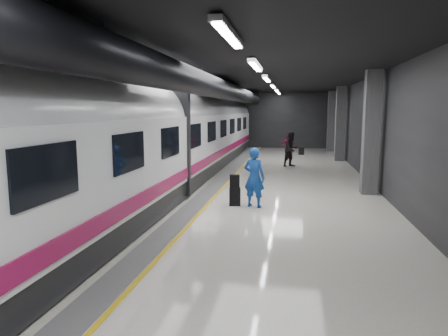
{
  "coord_description": "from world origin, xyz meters",
  "views": [
    {
      "loc": [
        1.77,
        -13.24,
        3.06
      ],
      "look_at": [
        -0.21,
        -1.86,
        1.39
      ],
      "focal_mm": 32.0,
      "sensor_mm": 36.0,
      "label": 1
    }
  ],
  "objects": [
    {
      "name": "ground",
      "position": [
        0.0,
        0.0,
        0.0
      ],
      "size": [
        40.0,
        40.0,
        0.0
      ],
      "primitive_type": "plane",
      "color": "silver",
      "rests_on": "ground"
    },
    {
      "name": "traveler_main",
      "position": [
        0.58,
        -0.8,
        0.96
      ],
      "size": [
        0.8,
        0.65,
        1.91
      ],
      "primitive_type": "imported",
      "rotation": [
        0.0,
        0.0,
        2.83
      ],
      "color": "blue",
      "rests_on": "ground"
    },
    {
      "name": "traveler_far_a",
      "position": [
        1.68,
        8.89,
        0.96
      ],
      "size": [
        1.18,
        1.17,
        1.92
      ],
      "primitive_type": "imported",
      "rotation": [
        0.0,
        0.0,
        0.74
      ],
      "color": "black",
      "rests_on": "ground"
    },
    {
      "name": "shoulder_bag",
      "position": [
        -0.06,
        -0.74,
        0.8
      ],
      "size": [
        0.34,
        0.22,
        0.42
      ],
      "primitive_type": "cube",
      "rotation": [
        0.0,
        0.0,
        0.17
      ],
      "color": "black",
      "rests_on": "suitcase_main"
    },
    {
      "name": "suitcase_main",
      "position": [
        -0.06,
        -0.73,
        0.3
      ],
      "size": [
        0.4,
        0.29,
        0.59
      ],
      "primitive_type": "cube",
      "rotation": [
        0.0,
        0.0,
        0.17
      ],
      "color": "black",
      "rests_on": "ground"
    },
    {
      "name": "platform_hall",
      "position": [
        -0.29,
        0.96,
        3.54
      ],
      "size": [
        10.02,
        40.02,
        4.51
      ],
      "color": "black",
      "rests_on": "ground"
    },
    {
      "name": "traveler_far_b",
      "position": [
        1.42,
        12.42,
        0.77
      ],
      "size": [
        0.91,
        0.4,
        1.54
      ],
      "primitive_type": "imported",
      "rotation": [
        0.0,
        0.0,
        -0.02
      ],
      "color": "maroon",
      "rests_on": "ground"
    },
    {
      "name": "train",
      "position": [
        -3.25,
        -0.0,
        2.07
      ],
      "size": [
        3.05,
        38.0,
        4.05
      ],
      "color": "black",
      "rests_on": "ground"
    },
    {
      "name": "suitcase_far",
      "position": [
        2.34,
        14.99,
        0.25
      ],
      "size": [
        0.38,
        0.31,
        0.49
      ],
      "primitive_type": "cube",
      "rotation": [
        0.0,
        0.0,
        -0.31
      ],
      "color": "black",
      "rests_on": "ground"
    }
  ]
}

